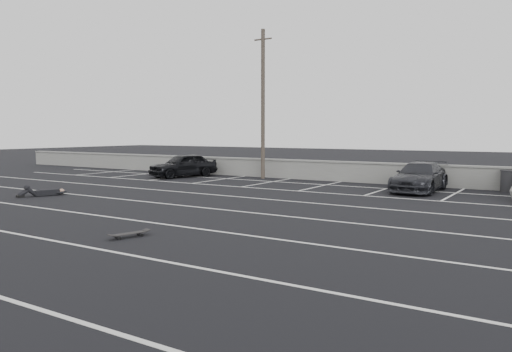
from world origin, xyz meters
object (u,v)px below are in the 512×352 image
Objects in this scene: car_right at (420,177)px; skateboard at (129,234)px; car_left at (183,165)px; utility_pole at (263,104)px; trash_bin at (508,181)px; person at (49,190)px.

skateboard is at bearing -104.85° from car_right.
car_left is 4.35× the size of skateboard.
utility_pole is 12.70m from trash_bin.
car_right is 4.75× the size of skateboard.
utility_pole is at bearing 170.87° from car_right.
utility_pole is at bearing -178.12° from trash_bin.
utility_pole reaches higher than skateboard.
person is at bearing -144.17° from trash_bin.
car_left is 16.64m from trash_bin.
car_right is at bearing 18.97° from car_left.
car_right is 9.65m from utility_pole.
skateboard is (9.68, -13.31, -0.59)m from car_left.
utility_pole reaches higher than car_right.
car_right is 0.54× the size of utility_pole.
utility_pole is 3.22× the size of person.
car_left is 16.47m from skateboard.
utility_pole is at bearing 91.81° from person.
trash_bin is at bearing 28.90° from car_right.
trash_bin is 1.03× the size of skateboard.
skateboard is at bearing -4.70° from person.
person is at bearing 171.36° from skateboard.
car_left is at bearing -159.33° from utility_pole.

